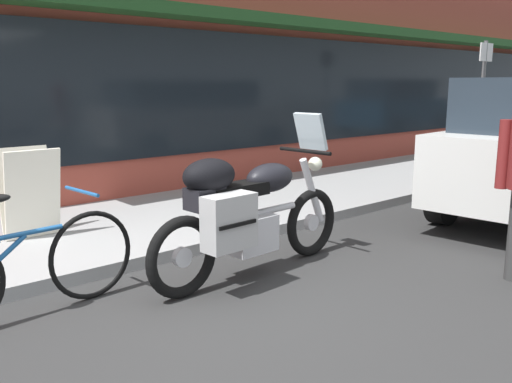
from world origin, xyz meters
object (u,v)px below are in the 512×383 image
Objects in this scene: parked_bicycle at (26,267)px; sandwich_board_sign at (29,193)px; touring_motorcycle at (246,210)px; parking_sign_pole at (482,94)px.

sandwich_board_sign is (0.64, 1.75, 0.20)m from parked_bicycle.
parked_bicycle is 1.87m from sandwich_board_sign.
touring_motorcycle is 1.30× the size of parked_bicycle.
parking_sign_pole is at bearing -5.71° from sandwich_board_sign.
parking_sign_pole reaches higher than parked_bicycle.
touring_motorcycle is at bearing -168.55° from parking_sign_pole.
parking_sign_pole is at bearing 6.42° from parked_bicycle.
parked_bicycle is 1.88× the size of sandwich_board_sign.
sandwich_board_sign is at bearing 174.29° from parking_sign_pole.
sandwich_board_sign is at bearing 116.44° from touring_motorcycle.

